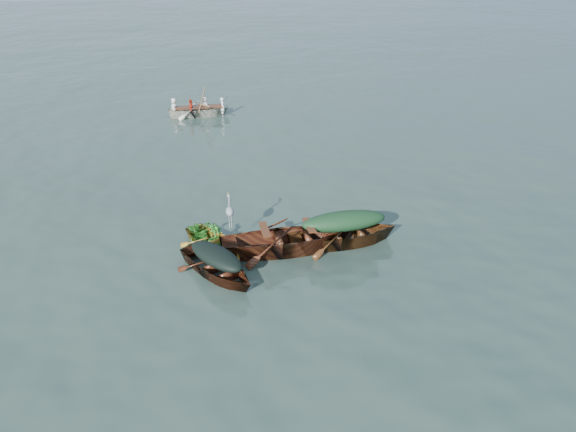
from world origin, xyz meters
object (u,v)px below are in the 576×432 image
(dark_covered_boat, at_px, (218,275))
(heron, at_px, (230,216))
(rowed_boat, at_px, (199,116))
(open_wooden_boat, at_px, (287,251))
(yellow_dinghy, at_px, (215,251))
(green_tarp_boat, at_px, (343,244))

(dark_covered_boat, xyz_separation_m, heron, (0.48, 1.51, 0.84))
(dark_covered_boat, bearing_deg, rowed_boat, 55.97)
(dark_covered_boat, bearing_deg, open_wooden_boat, -9.88)
(yellow_dinghy, bearing_deg, green_tarp_boat, -32.60)
(yellow_dinghy, xyz_separation_m, dark_covered_boat, (-0.02, -1.21, 0.00))
(dark_covered_boat, xyz_separation_m, open_wooden_boat, (1.89, 0.84, 0.00))
(open_wooden_boat, distance_m, rowed_boat, 13.11)
(open_wooden_boat, bearing_deg, green_tarp_boat, -87.52)
(rowed_boat, distance_m, heron, 12.34)
(green_tarp_boat, relative_size, rowed_boat, 1.09)
(open_wooden_boat, bearing_deg, rowed_boat, 6.61)
(open_wooden_boat, xyz_separation_m, rowed_boat, (-1.83, 12.98, 0.00))
(dark_covered_boat, relative_size, green_tarp_boat, 0.79)
(green_tarp_boat, distance_m, heron, 3.14)
(yellow_dinghy, distance_m, heron, 1.01)
(dark_covered_boat, relative_size, open_wooden_boat, 0.68)
(rowed_boat, xyz_separation_m, heron, (0.42, -12.30, 0.84))
(dark_covered_boat, height_order, open_wooden_boat, open_wooden_boat)
(dark_covered_boat, xyz_separation_m, green_tarp_boat, (3.45, 0.94, 0.00))
(green_tarp_boat, bearing_deg, rowed_boat, 10.85)
(yellow_dinghy, xyz_separation_m, green_tarp_boat, (3.43, -0.26, 0.00))
(yellow_dinghy, bearing_deg, open_wooden_boat, -39.36)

